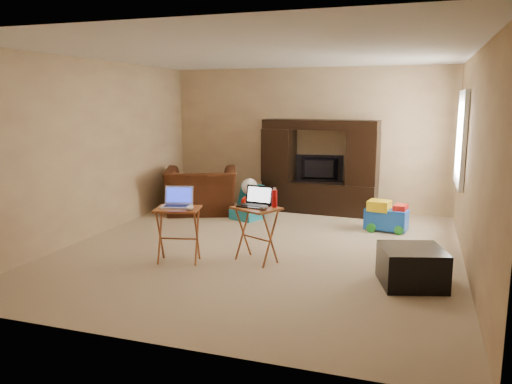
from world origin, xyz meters
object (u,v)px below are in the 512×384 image
(television, at_px, (319,169))
(recliner, at_px, (201,191))
(tray_table_right, at_px, (256,235))
(entertainment_center, at_px, (320,167))
(plush_toy, at_px, (247,208))
(laptop_right, at_px, (254,197))
(laptop_left, at_px, (176,197))
(mouse_right, at_px, (264,208))
(child_rocker, at_px, (247,202))
(water_bottle, at_px, (275,199))
(ottoman, at_px, (412,267))
(tray_table_left, at_px, (179,235))
(mouse_left, at_px, (190,208))
(push_toy, at_px, (386,215))

(television, relative_size, recliner, 0.68)
(tray_table_right, bearing_deg, entertainment_center, 112.39)
(plush_toy, distance_m, laptop_right, 2.24)
(recliner, distance_m, tray_table_right, 2.83)
(entertainment_center, bearing_deg, tray_table_right, -90.10)
(tray_table_right, bearing_deg, plush_toy, 138.44)
(television, distance_m, plush_toy, 1.46)
(laptop_left, height_order, mouse_right, laptop_left)
(television, bearing_deg, plush_toy, 32.55)
(child_rocker, xyz_separation_m, plush_toy, (0.01, -0.04, -0.10))
(entertainment_center, relative_size, laptop_left, 5.61)
(television, relative_size, water_bottle, 3.94)
(laptop_right, xyz_separation_m, water_bottle, (0.24, 0.06, -0.02))
(laptop_left, bearing_deg, plush_toy, 74.38)
(entertainment_center, relative_size, recliner, 1.64)
(child_rocker, bearing_deg, water_bottle, -40.23)
(entertainment_center, relative_size, television, 2.41)
(ottoman, height_order, water_bottle, water_bottle)
(entertainment_center, relative_size, mouse_right, 14.37)
(child_rocker, bearing_deg, tray_table_right, -45.76)
(ottoman, xyz_separation_m, tray_table_left, (-2.69, -0.08, 0.13))
(tray_table_left, distance_m, tray_table_right, 0.94)
(tray_table_right, height_order, laptop_right, laptop_right)
(tray_table_left, xyz_separation_m, mouse_left, (0.19, -0.07, 0.36))
(television, relative_size, mouse_right, 5.97)
(laptop_left, distance_m, mouse_left, 0.26)
(mouse_left, bearing_deg, mouse_right, 17.63)
(tray_table_right, bearing_deg, child_rocker, 138.21)
(push_toy, height_order, ottoman, push_toy)
(television, relative_size, push_toy, 1.32)
(recliner, xyz_separation_m, ottoman, (3.55, -2.46, -0.19))
(plush_toy, height_order, mouse_left, mouse_left)
(child_rocker, height_order, plush_toy, child_rocker)
(laptop_left, bearing_deg, child_rocker, 74.54)
(television, relative_size, ottoman, 1.30)
(recliner, bearing_deg, tray_table_right, 105.65)
(mouse_left, bearing_deg, water_bottle, 27.31)
(push_toy, distance_m, tray_table_right, 2.44)
(mouse_right, bearing_deg, tray_table_right, 137.29)
(tray_table_left, bearing_deg, laptop_left, 122.17)
(television, height_order, laptop_right, television)
(laptop_right, bearing_deg, entertainment_center, 95.23)
(push_toy, xyz_separation_m, water_bottle, (-1.19, -1.92, 0.54))
(entertainment_center, bearing_deg, laptop_left, -105.38)
(mouse_right, bearing_deg, push_toy, 59.35)
(tray_table_right, xyz_separation_m, laptop_left, (-0.91, -0.28, 0.45))
(recliner, bearing_deg, child_rocker, 146.72)
(ottoman, bearing_deg, tray_table_left, -178.28)
(push_toy, height_order, tray_table_right, tray_table_right)
(tray_table_right, height_order, mouse_right, mouse_right)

